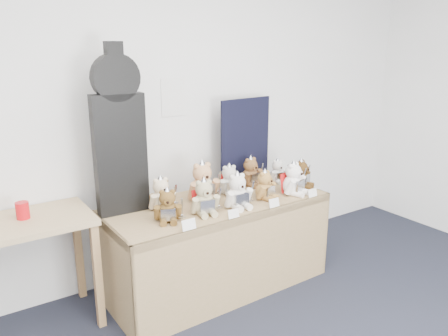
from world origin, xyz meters
TOP-DOWN VIEW (x-y plane):
  - room_shell at (0.38, 2.49)m, footprint 6.00×6.00m
  - display_table at (0.48, 1.94)m, footprint 1.73×0.75m
  - side_table at (-0.91, 2.22)m, footprint 0.95×0.53m
  - guitar_case at (-0.19, 2.20)m, footprint 0.36×0.12m
  - navy_board at (0.98, 2.34)m, footprint 0.54×0.08m
  - red_cup at (-0.84, 2.25)m, footprint 0.08×0.08m
  - teddy_front_far_left at (-0.01, 1.86)m, footprint 0.20×0.20m
  - teddy_front_left at (0.27, 1.85)m, footprint 0.23×0.21m
  - teddy_front_centre at (0.54, 1.82)m, footprint 0.24×0.20m
  - teddy_front_right at (0.82, 1.86)m, footprint 0.21×0.20m
  - teddy_front_far_right at (1.08, 1.82)m, footprint 0.25×0.23m
  - teddy_front_end at (1.25, 1.92)m, footprint 0.22×0.22m
  - teddy_back_left at (0.06, 2.09)m, footprint 0.22×0.18m
  - teddy_back_centre_left at (0.40, 2.09)m, footprint 0.28×0.23m
  - teddy_back_centre_right at (0.66, 2.11)m, footprint 0.22×0.20m
  - teddy_back_right at (0.93, 2.19)m, footprint 0.23×0.20m
  - teddy_back_end at (1.19, 2.14)m, footprint 0.19×0.15m
  - teddy_back_far_left at (0.07, 2.12)m, footprint 0.20×0.19m
  - entry_card_a at (0.04, 1.66)m, footprint 0.10×0.02m
  - entry_card_b at (0.39, 1.66)m, footprint 0.09×0.02m
  - entry_card_c at (0.76, 1.67)m, footprint 0.09×0.02m
  - entry_card_d at (1.16, 1.68)m, footprint 0.09×0.02m

SIDE VIEW (x-z plane):
  - display_table at x=0.48m, z-range 0.20..0.92m
  - side_table at x=-0.91m, z-range 0.27..1.06m
  - entry_card_b at x=0.39m, z-range 0.72..0.78m
  - entry_card_d at x=1.16m, z-range 0.72..0.78m
  - entry_card_c at x=0.76m, z-range 0.72..0.78m
  - entry_card_a at x=0.04m, z-range 0.72..0.79m
  - teddy_back_end at x=1.19m, z-range 0.69..0.92m
  - teddy_back_far_left at x=0.07m, z-range 0.69..0.94m
  - teddy_front_right at x=0.82m, z-range 0.69..0.94m
  - teddy_front_far_left at x=-0.01m, z-range 0.69..0.95m
  - teddy_back_centre_right at x=0.66m, z-range 0.69..0.95m
  - teddy_front_end at x=1.25m, z-range 0.69..0.95m
  - teddy_back_left at x=0.06m, z-range 0.69..0.96m
  - teddy_back_right at x=0.93m, z-range 0.69..0.96m
  - teddy_front_left at x=0.27m, z-range 0.68..0.97m
  - teddy_front_centre at x=0.54m, z-range 0.68..0.98m
  - teddy_front_far_right at x=1.08m, z-range 0.68..0.98m
  - red_cup at x=-0.84m, z-range 0.79..0.90m
  - teddy_back_centre_left at x=0.40m, z-range 0.68..1.02m
  - navy_board at x=0.98m, z-range 0.71..1.43m
  - guitar_case at x=-0.19m, z-range 0.70..1.88m
  - room_shell at x=0.38m, z-range -1.54..4.46m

